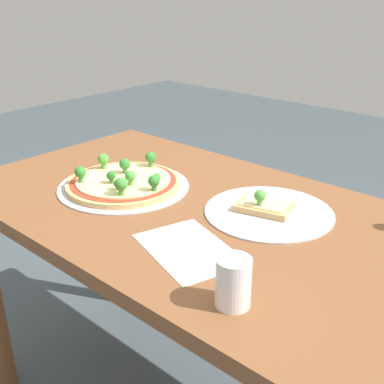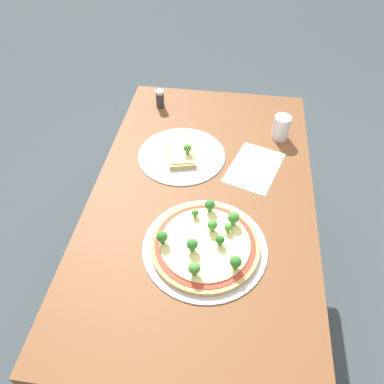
{
  "view_description": "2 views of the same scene",
  "coord_description": "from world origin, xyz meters",
  "px_view_note": "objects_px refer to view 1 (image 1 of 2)",
  "views": [
    {
      "loc": [
        -0.73,
        0.81,
        1.24
      ],
      "look_at": [
        0.01,
        -0.03,
        0.75
      ],
      "focal_mm": 45.0,
      "sensor_mm": 36.0,
      "label": 1
    },
    {
      "loc": [
        0.82,
        0.08,
        1.61
      ],
      "look_at": [
        0.01,
        -0.03,
        0.75
      ],
      "focal_mm": 35.0,
      "sensor_mm": 36.0,
      "label": 2
    }
  ],
  "objects_px": {
    "dining_table": "(188,241)",
    "drinking_cup": "(233,282)",
    "pizza_tray_slice": "(267,209)",
    "pizza_tray_whole": "(124,182)"
  },
  "relations": [
    {
      "from": "dining_table",
      "to": "drinking_cup",
      "type": "height_order",
      "value": "drinking_cup"
    },
    {
      "from": "dining_table",
      "to": "drinking_cup",
      "type": "relative_size",
      "value": 13.52
    },
    {
      "from": "dining_table",
      "to": "pizza_tray_slice",
      "type": "relative_size",
      "value": 3.94
    },
    {
      "from": "pizza_tray_whole",
      "to": "drinking_cup",
      "type": "bearing_deg",
      "value": 157.67
    },
    {
      "from": "pizza_tray_whole",
      "to": "dining_table",
      "type": "bearing_deg",
      "value": -170.82
    },
    {
      "from": "dining_table",
      "to": "pizza_tray_whole",
      "type": "relative_size",
      "value": 3.45
    },
    {
      "from": "pizza_tray_whole",
      "to": "drinking_cup",
      "type": "xyz_separation_m",
      "value": [
        -0.53,
        0.22,
        0.03
      ]
    },
    {
      "from": "dining_table",
      "to": "pizza_tray_whole",
      "type": "xyz_separation_m",
      "value": [
        0.21,
        0.03,
        0.12
      ]
    },
    {
      "from": "pizza_tray_whole",
      "to": "pizza_tray_slice",
      "type": "relative_size",
      "value": 1.14
    },
    {
      "from": "drinking_cup",
      "to": "pizza_tray_slice",
      "type": "bearing_deg",
      "value": -65.48
    }
  ]
}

